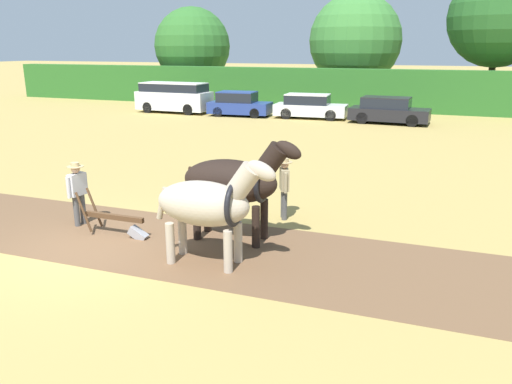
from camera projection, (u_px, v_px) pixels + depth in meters
name	position (u px, v px, depth m)	size (l,w,h in m)	color
ground_plane	(87.00, 249.00, 10.96)	(240.00, 240.00, 0.00)	#A88E4C
plowed_furrow_strip	(70.00, 228.00, 12.23)	(26.62, 3.53, 0.01)	brown
hedgerow	(340.00, 89.00, 35.10)	(55.99, 1.26, 2.82)	#286023
tree_far_left	(193.00, 46.00, 42.47)	(6.41, 6.41, 7.55)	#4C3823
tree_left	(355.00, 41.00, 38.85)	(7.13, 7.13, 8.31)	#4C3823
tree_center_left	(499.00, 17.00, 33.27)	(6.58, 6.58, 9.47)	#423323
draft_horse_lead_left	(208.00, 204.00, 9.91)	(2.66, 0.99, 2.32)	#B2A38E
draft_horse_lead_right	(235.00, 181.00, 11.14)	(2.89, 1.06, 2.46)	black
plow	(120.00, 223.00, 11.66)	(1.76, 0.47, 1.13)	#4C331E
farmer_at_plow	(78.00, 189.00, 12.22)	(0.40, 0.63, 1.59)	#4C4C4C
farmer_beside_team	(284.00, 184.00, 12.68)	(0.40, 0.58, 1.60)	#4C4C4C
parked_van	(174.00, 97.00, 33.51)	(5.05, 2.06, 1.98)	silver
parked_car_left	(239.00, 104.00, 31.92)	(4.05, 2.04, 1.54)	navy
parked_car_center_left	(310.00, 107.00, 30.85)	(4.52, 2.02, 1.48)	silver
parked_car_center	(388.00, 111.00, 28.80)	(4.56, 2.04, 1.50)	black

